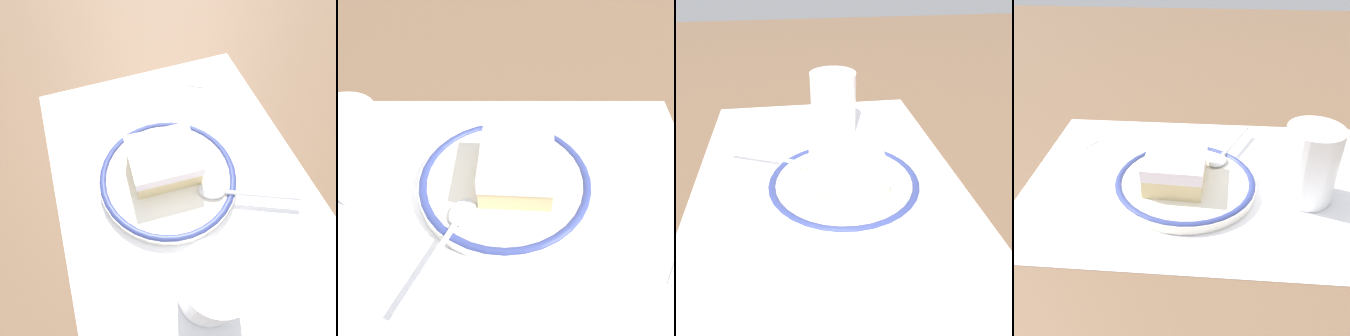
% 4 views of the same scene
% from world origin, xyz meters
% --- Properties ---
extents(ground_plane, '(2.40, 2.40, 0.00)m').
position_xyz_m(ground_plane, '(0.00, 0.00, 0.00)').
color(ground_plane, brown).
extents(placemat, '(0.53, 0.36, 0.00)m').
position_xyz_m(placemat, '(0.00, 0.00, 0.00)').
color(placemat, white).
rests_on(placemat, ground_plane).
extents(plate, '(0.20, 0.20, 0.02)m').
position_xyz_m(plate, '(0.03, 0.02, 0.01)').
color(plate, silver).
rests_on(plate, placemat).
extents(cake_slice, '(0.09, 0.10, 0.04)m').
position_xyz_m(cake_slice, '(0.05, 0.02, 0.04)').
color(cake_slice, beige).
rests_on(cake_slice, plate).
extents(spoon, '(0.07, 0.14, 0.01)m').
position_xyz_m(spoon, '(-0.02, -0.05, 0.02)').
color(spoon, silver).
rests_on(spoon, plate).
extents(cup, '(0.07, 0.07, 0.10)m').
position_xyz_m(cup, '(-0.13, 0.03, 0.05)').
color(cup, white).
rests_on(cup, placemat).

